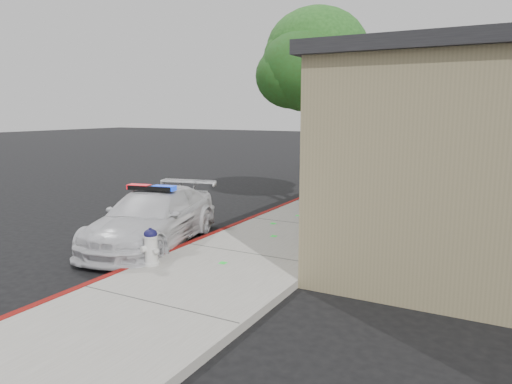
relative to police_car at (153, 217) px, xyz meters
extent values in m
plane|color=black|center=(0.90, 0.04, -0.65)|extent=(120.00, 120.00, 0.00)
cube|color=gray|center=(2.50, 3.04, -0.58)|extent=(3.20, 60.00, 0.15)
cube|color=maroon|center=(0.96, 3.04, -0.57)|extent=(0.14, 60.00, 0.16)
cube|color=black|center=(4.07, 1.04, 1.30)|extent=(0.08, 1.48, 1.68)
cube|color=black|center=(4.07, 4.04, 1.30)|extent=(0.08, 1.48, 1.68)
cube|color=black|center=(4.07, 7.04, 1.30)|extent=(0.08, 1.48, 1.68)
cube|color=black|center=(4.07, 10.04, 1.30)|extent=(0.08, 1.48, 1.68)
cube|color=black|center=(4.07, 13.04, 1.30)|extent=(0.08, 1.48, 1.68)
cube|color=black|center=(4.07, 16.04, 1.30)|extent=(0.08, 1.48, 1.68)
cube|color=black|center=(4.07, 19.04, 1.30)|extent=(0.08, 1.48, 1.68)
imported|color=silver|center=(0.00, 0.00, 0.00)|extent=(2.73, 4.75, 1.30)
cube|color=black|center=(0.00, 0.00, 0.70)|extent=(1.23, 0.53, 0.10)
cube|color=red|center=(-0.31, -0.07, 0.71)|extent=(0.56, 0.35, 0.11)
cube|color=#0D32DD|center=(0.31, 0.07, 0.71)|extent=(0.56, 0.35, 0.11)
cylinder|color=silver|center=(1.25, -1.53, -0.48)|extent=(0.30, 0.30, 0.05)
cylinder|color=silver|center=(1.25, -1.53, -0.20)|extent=(0.25, 0.25, 0.49)
cylinder|color=silver|center=(1.25, -1.53, 0.06)|extent=(0.29, 0.29, 0.04)
ellipsoid|color=#12113F|center=(1.25, -1.53, 0.11)|extent=(0.26, 0.26, 0.19)
cylinder|color=#12113F|center=(1.25, -1.53, 0.20)|extent=(0.06, 0.06, 0.05)
cylinder|color=silver|center=(1.11, -1.47, -0.18)|extent=(0.13, 0.13, 0.10)
cylinder|color=silver|center=(1.39, -1.58, -0.18)|extent=(0.13, 0.13, 0.10)
cylinder|color=silver|center=(1.20, -1.67, -0.16)|extent=(0.15, 0.14, 0.13)
cylinder|color=black|center=(1.60, 5.48, 1.17)|extent=(0.24, 0.24, 3.34)
ellipsoid|color=#244916|center=(1.60, 5.48, 3.67)|extent=(2.97, 2.97, 2.52)
ellipsoid|color=#244916|center=(2.10, 5.68, 3.39)|extent=(2.23, 2.23, 1.89)
ellipsoid|color=#244916|center=(1.19, 5.27, 3.49)|extent=(2.32, 2.32, 1.97)
cylinder|color=black|center=(1.60, 6.16, 1.42)|extent=(0.27, 0.27, 3.85)
ellipsoid|color=#1D5219|center=(1.60, 6.16, 4.29)|extent=(3.23, 3.23, 2.74)
ellipsoid|color=#1D5219|center=(1.89, 6.59, 3.98)|extent=(2.60, 2.60, 2.21)
ellipsoid|color=#1D5219|center=(1.27, 5.82, 4.08)|extent=(2.50, 2.50, 2.12)
cylinder|color=black|center=(2.02, 13.60, 1.16)|extent=(0.25, 0.25, 3.32)
ellipsoid|color=#195219|center=(2.02, 13.60, 3.67)|extent=(2.85, 2.85, 2.42)
ellipsoid|color=#195219|center=(2.49, 13.81, 3.39)|extent=(2.18, 2.18, 1.85)
ellipsoid|color=#195219|center=(1.75, 13.30, 3.48)|extent=(2.28, 2.28, 1.93)
camera|label=1|loc=(7.27, -8.42, 2.45)|focal=33.56mm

